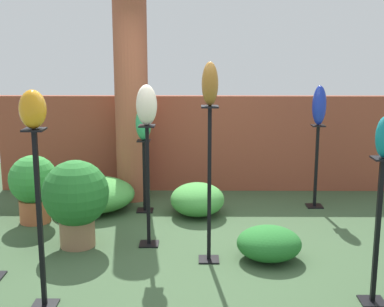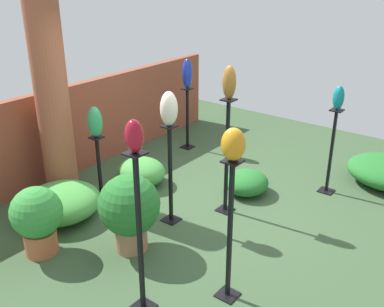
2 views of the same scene
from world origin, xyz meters
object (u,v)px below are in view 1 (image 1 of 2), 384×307
(art_vase_ivory, at_px, (147,105))
(art_vase_amber, at_px, (33,109))
(pedestal_jade, at_px, (144,179))
(pedestal_cobalt, at_px, (316,170))
(pedestal_bronze, at_px, (209,191))
(potted_plant_walkway_edge, at_px, (76,197))
(brick_pillar, at_px, (131,98))
(pedestal_ivory, at_px, (148,191))
(potted_plant_mid_right, at_px, (34,185))
(pedestal_teal, at_px, (377,238))
(pedestal_amber, at_px, (40,227))
(art_vase_cobalt, at_px, (319,105))
(art_vase_jade, at_px, (143,123))
(art_vase_bronze, at_px, (210,84))

(art_vase_ivory, relative_size, art_vase_amber, 1.38)
(pedestal_jade, bearing_deg, pedestal_cobalt, 5.28)
(pedestal_jade, distance_m, pedestal_bronze, 1.74)
(pedestal_bronze, relative_size, potted_plant_walkway_edge, 1.66)
(pedestal_jade, bearing_deg, brick_pillar, 110.19)
(pedestal_ivory, xyz_separation_m, potted_plant_walkway_edge, (-0.74, -0.04, -0.06))
(pedestal_jade, xyz_separation_m, potted_plant_walkway_edge, (-0.59, -1.17, 0.12))
(pedestal_ivory, relative_size, potted_plant_mid_right, 1.59)
(pedestal_teal, xyz_separation_m, potted_plant_walkway_edge, (-2.68, 1.21, -0.03))
(pedestal_teal, bearing_deg, pedestal_jade, 131.32)
(pedestal_amber, bearing_deg, art_vase_amber, 0.00)
(art_vase_cobalt, distance_m, art_vase_ivory, 2.42)
(pedestal_amber, xyz_separation_m, art_vase_jade, (0.58, 2.46, 0.44))
(potted_plant_mid_right, bearing_deg, pedestal_ivory, -26.88)
(pedestal_ivory, distance_m, art_vase_ivory, 0.89)
(pedestal_bronze, bearing_deg, pedestal_cobalt, 51.03)
(pedestal_jade, distance_m, pedestal_ivory, 1.15)
(pedestal_bronze, bearing_deg, pedestal_teal, -32.59)
(art_vase_amber, bearing_deg, art_vase_cobalt, 44.10)
(pedestal_teal, relative_size, art_vase_ivory, 2.99)
(pedestal_ivory, distance_m, pedestal_bronze, 0.75)
(art_vase_ivory, relative_size, art_vase_bronze, 1.01)
(pedestal_teal, relative_size, pedestal_bronze, 0.80)
(pedestal_cobalt, height_order, pedestal_ivory, pedestal_ivory)
(pedestal_amber, xyz_separation_m, art_vase_cobalt, (2.75, 2.66, 0.64))
(art_vase_bronze, bearing_deg, art_vase_amber, -145.36)
(art_vase_jade, bearing_deg, pedestal_ivory, -82.47)
(pedestal_ivory, xyz_separation_m, art_vase_cobalt, (2.02, 1.33, 0.73))
(art_vase_cobalt, bearing_deg, pedestal_teal, -91.80)
(pedestal_bronze, distance_m, art_vase_amber, 1.86)
(brick_pillar, bearing_deg, pedestal_cobalt, -8.66)
(pedestal_amber, relative_size, potted_plant_walkway_edge, 1.59)
(pedestal_cobalt, bearing_deg, brick_pillar, 171.34)
(pedestal_teal, distance_m, art_vase_jade, 3.21)
(brick_pillar, height_order, art_vase_jade, brick_pillar)
(pedestal_ivory, height_order, pedestal_bronze, pedestal_bronze)
(brick_pillar, bearing_deg, art_vase_ivory, -78.11)
(pedestal_amber, bearing_deg, art_vase_ivory, 61.41)
(pedestal_jade, relative_size, pedestal_bronze, 0.60)
(pedestal_ivory, bearing_deg, art_vase_bronze, -33.04)
(pedestal_cobalt, bearing_deg, potted_plant_mid_right, -169.77)
(pedestal_teal, height_order, potted_plant_walkway_edge, pedestal_teal)
(art_vase_amber, xyz_separation_m, potted_plant_walkway_edge, (-0.01, 1.30, -1.07))
(pedestal_cobalt, height_order, art_vase_ivory, art_vase_ivory)
(pedestal_ivory, relative_size, pedestal_bronze, 0.84)
(pedestal_teal, relative_size, pedestal_cobalt, 1.14)
(pedestal_teal, xyz_separation_m, art_vase_bronze, (-1.32, 0.84, 1.16))
(pedestal_amber, xyz_separation_m, potted_plant_walkway_edge, (-0.01, 1.30, -0.15))
(brick_pillar, height_order, art_vase_cobalt, brick_pillar)
(pedestal_ivory, distance_m, potted_plant_walkway_edge, 0.74)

